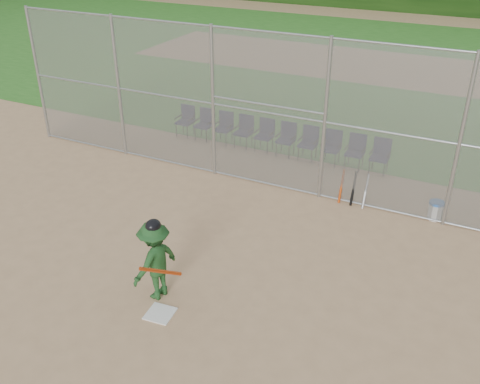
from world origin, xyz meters
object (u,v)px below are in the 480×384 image
at_px(water_cooler, 436,210).
at_px(home_plate, 160,314).
at_px(chair_0, 185,121).
at_px(batter_at_plate, 155,260).

bearing_deg(water_cooler, home_plate, -124.86).
bearing_deg(chair_0, batter_at_plate, -62.40).
bearing_deg(batter_at_plate, chair_0, 117.60).
bearing_deg(home_plate, chair_0, 118.21).
xyz_separation_m(home_plate, batter_at_plate, (-0.33, 0.44, 0.80)).
bearing_deg(batter_at_plate, home_plate, -52.78).
distance_m(home_plate, water_cooler, 6.88).
height_order(batter_at_plate, chair_0, batter_at_plate).
bearing_deg(home_plate, batter_at_plate, 127.22).
bearing_deg(batter_at_plate, water_cooler, 50.71).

